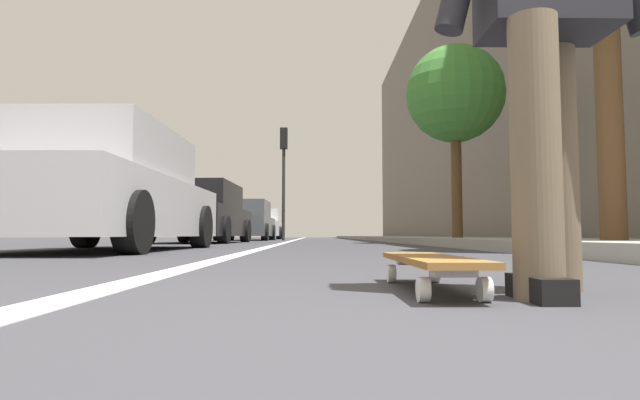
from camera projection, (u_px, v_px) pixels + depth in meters
ground_plane at (330, 244)px, 10.81m from camera, size 80.00×80.00×0.00m
lane_stripe_white at (295, 240)px, 20.77m from camera, size 52.00×0.16×0.01m
sidewalk_curb at (413, 239)px, 18.84m from camera, size 52.00×3.20×0.13m
building_facade at (455, 97)px, 23.29m from camera, size 40.00×1.20×12.74m
skateboard at (430, 263)px, 1.74m from camera, size 0.84×0.20×0.11m
parked_car_near at (104, 193)px, 6.36m from camera, size 4.44×2.02×1.47m
parked_car_mid at (202, 215)px, 12.92m from camera, size 4.58×2.06×1.47m
parked_car_far at (247, 222)px, 19.44m from camera, size 4.36×1.92×1.46m
parked_car_end at (263, 225)px, 25.88m from camera, size 4.45×1.97×1.46m
traffic_light at (284, 162)px, 19.67m from camera, size 0.33×0.28×4.25m
street_tree_mid at (455, 95)px, 11.85m from camera, size 2.22×2.22×4.51m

